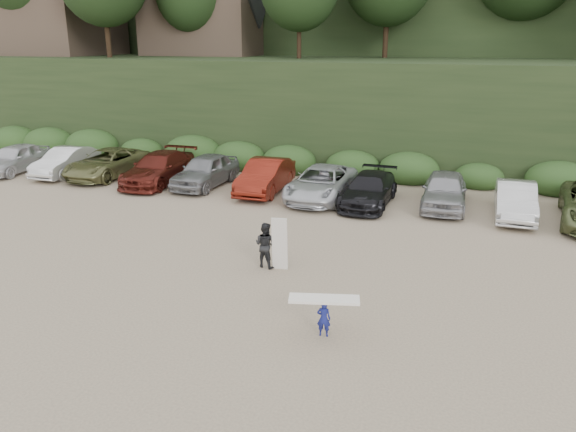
% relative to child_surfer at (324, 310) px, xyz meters
% --- Properties ---
extents(ground, '(120.00, 120.00, 0.00)m').
position_rel_child_surfer_xyz_m(ground, '(-4.14, 2.38, -0.72)').
color(ground, tan).
rests_on(ground, ground).
extents(parked_cars, '(40.03, 6.42, 1.63)m').
position_rel_child_surfer_xyz_m(parked_cars, '(-2.48, 12.38, 0.05)').
color(parked_cars, silver).
rests_on(parked_cars, ground).
extents(child_surfer, '(1.84, 0.92, 1.06)m').
position_rel_child_surfer_xyz_m(child_surfer, '(0.00, 0.00, 0.00)').
color(child_surfer, navy).
rests_on(child_surfer, ground).
extents(adult_surfer, '(1.24, 0.72, 1.81)m').
position_rel_child_surfer_xyz_m(adult_surfer, '(-2.98, 3.75, 0.06)').
color(adult_surfer, black).
rests_on(adult_surfer, ground).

